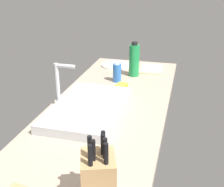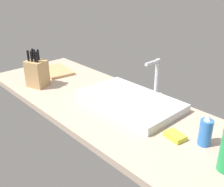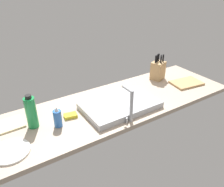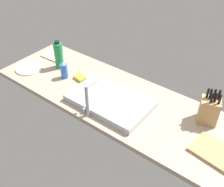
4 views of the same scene
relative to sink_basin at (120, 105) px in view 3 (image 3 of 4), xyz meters
The scene contains 10 objects.
countertop_slab 9.25cm from the sink_basin, 104.44° to the right, with size 199.32×62.78×3.50cm, color tan.
sink_basin is the anchor object (origin of this frame).
faucet 21.08cm from the sink_basin, 76.81° to the left, with size 5.50×11.51×23.88cm.
knife_block 64.71cm from the sink_basin, 158.14° to the right, with size 14.59×13.70×23.97cm.
cutting_board 74.95cm from the sink_basin, behind, with size 27.32×18.34×1.80cm, color tan.
soap_bottle 48.18cm from the sink_basin, ahead, with size 5.51×5.51×14.70cm.
water_bottle 63.77cm from the sink_basin, 11.06° to the right, with size 7.15×7.15×23.83cm.
dinner_plate 80.68cm from the sink_basin, ahead, with size 22.42×22.42×1.20cm, color white.
dish_towel 81.22cm from the sink_basin, 15.92° to the right, with size 22.88×16.66×1.20cm, color beige.
dish_sponge 37.88cm from the sink_basin, 13.62° to the right, with size 9.00×6.00×2.40cm, color yellow.
Camera 3 is at (87.51, 128.89, 95.75)cm, focal length 36.67 mm.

